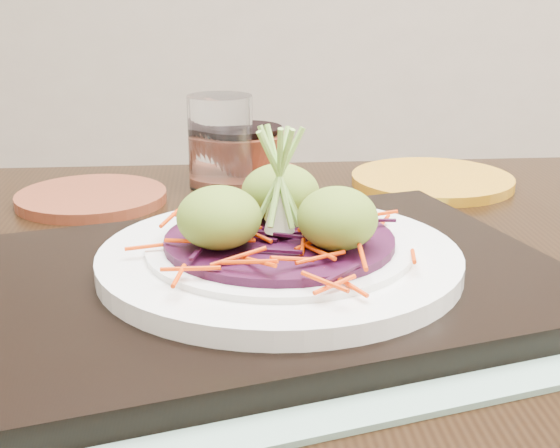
{
  "coord_description": "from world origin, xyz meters",
  "views": [
    {
      "loc": [
        -0.09,
        -0.72,
        0.97
      ],
      "look_at": [
        -0.1,
        -0.12,
        0.77
      ],
      "focal_mm": 50.0,
      "sensor_mm": 36.0,
      "label": 1
    }
  ],
  "objects_px": {
    "white_plate": "(279,257)",
    "terracotta_bowl_set": "(247,159)",
    "dining_table": "(298,358)",
    "serving_tray": "(279,280)",
    "yellow_plate": "(432,180)",
    "water_glass": "(221,142)",
    "terracotta_side_plate": "(92,198)"
  },
  "relations": [
    {
      "from": "terracotta_side_plate",
      "to": "water_glass",
      "type": "relative_size",
      "value": 1.52
    },
    {
      "from": "water_glass",
      "to": "dining_table",
      "type": "bearing_deg",
      "value": -70.1
    },
    {
      "from": "dining_table",
      "to": "terracotta_side_plate",
      "type": "height_order",
      "value": "terracotta_side_plate"
    },
    {
      "from": "dining_table",
      "to": "yellow_plate",
      "type": "height_order",
      "value": "yellow_plate"
    },
    {
      "from": "serving_tray",
      "to": "terracotta_bowl_set",
      "type": "relative_size",
      "value": 2.66
    },
    {
      "from": "dining_table",
      "to": "serving_tray",
      "type": "distance_m",
      "value": 0.13
    },
    {
      "from": "terracotta_side_plate",
      "to": "serving_tray",
      "type": "bearing_deg",
      "value": -50.01
    },
    {
      "from": "terracotta_side_plate",
      "to": "terracotta_bowl_set",
      "type": "xyz_separation_m",
      "value": [
        0.17,
        0.11,
        0.02
      ]
    },
    {
      "from": "dining_table",
      "to": "terracotta_side_plate",
      "type": "bearing_deg",
      "value": 135.4
    },
    {
      "from": "dining_table",
      "to": "serving_tray",
      "type": "height_order",
      "value": "serving_tray"
    },
    {
      "from": "terracotta_bowl_set",
      "to": "terracotta_side_plate",
      "type": "bearing_deg",
      "value": -146.75
    },
    {
      "from": "white_plate",
      "to": "terracotta_side_plate",
      "type": "xyz_separation_m",
      "value": [
        -0.22,
        0.26,
        -0.03
      ]
    },
    {
      "from": "serving_tray",
      "to": "white_plate",
      "type": "xyz_separation_m",
      "value": [
        0.0,
        0.0,
        0.02
      ]
    },
    {
      "from": "white_plate",
      "to": "yellow_plate",
      "type": "relative_size",
      "value": 1.47
    },
    {
      "from": "white_plate",
      "to": "dining_table",
      "type": "bearing_deg",
      "value": 78.29
    },
    {
      "from": "white_plate",
      "to": "terracotta_side_plate",
      "type": "distance_m",
      "value": 0.34
    },
    {
      "from": "dining_table",
      "to": "water_glass",
      "type": "bearing_deg",
      "value": 103.88
    },
    {
      "from": "dining_table",
      "to": "water_glass",
      "type": "relative_size",
      "value": 11.07
    },
    {
      "from": "serving_tray",
      "to": "white_plate",
      "type": "relative_size",
      "value": 1.54
    },
    {
      "from": "serving_tray",
      "to": "white_plate",
      "type": "bearing_deg",
      "value": -21.43
    },
    {
      "from": "white_plate",
      "to": "terracotta_bowl_set",
      "type": "bearing_deg",
      "value": 97.65
    },
    {
      "from": "terracotta_bowl_set",
      "to": "white_plate",
      "type": "bearing_deg",
      "value": -82.35
    },
    {
      "from": "dining_table",
      "to": "white_plate",
      "type": "xyz_separation_m",
      "value": [
        -0.02,
        -0.07,
        0.13
      ]
    },
    {
      "from": "water_glass",
      "to": "terracotta_bowl_set",
      "type": "bearing_deg",
      "value": 53.66
    },
    {
      "from": "dining_table",
      "to": "yellow_plate",
      "type": "bearing_deg",
      "value": 53.02
    },
    {
      "from": "dining_table",
      "to": "water_glass",
      "type": "height_order",
      "value": "water_glass"
    },
    {
      "from": "water_glass",
      "to": "terracotta_bowl_set",
      "type": "xyz_separation_m",
      "value": [
        0.03,
        0.04,
        -0.03
      ]
    },
    {
      "from": "serving_tray",
      "to": "white_plate",
      "type": "distance_m",
      "value": 0.02
    },
    {
      "from": "dining_table",
      "to": "serving_tray",
      "type": "xyz_separation_m",
      "value": [
        -0.02,
        -0.07,
        0.11
      ]
    },
    {
      "from": "water_glass",
      "to": "white_plate",
      "type": "bearing_deg",
      "value": -76.76
    },
    {
      "from": "serving_tray",
      "to": "yellow_plate",
      "type": "relative_size",
      "value": 2.25
    },
    {
      "from": "terracotta_side_plate",
      "to": "terracotta_bowl_set",
      "type": "bearing_deg",
      "value": 33.25
    }
  ]
}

